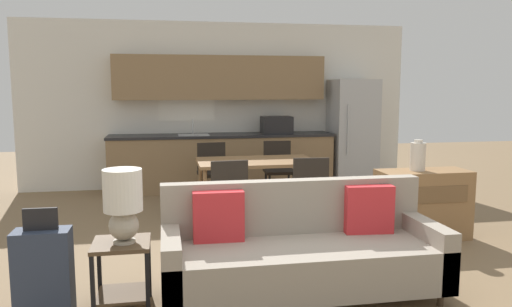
# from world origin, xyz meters

# --- Properties ---
(ground_plane) EXTENTS (20.00, 20.00, 0.00)m
(ground_plane) POSITION_xyz_m (0.00, 0.00, 0.00)
(ground_plane) COLOR #7F6647
(wall_back) EXTENTS (6.40, 0.07, 2.70)m
(wall_back) POSITION_xyz_m (-0.01, 4.63, 1.35)
(wall_back) COLOR silver
(wall_back) RESTS_ON ground_plane
(kitchen_counter) EXTENTS (3.58, 0.65, 2.15)m
(kitchen_counter) POSITION_xyz_m (0.01, 4.33, 0.84)
(kitchen_counter) COLOR #8E704C
(kitchen_counter) RESTS_ON ground_plane
(refrigerator) EXTENTS (0.71, 0.70, 1.78)m
(refrigerator) POSITION_xyz_m (2.19, 4.24, 0.89)
(refrigerator) COLOR #B7BABC
(refrigerator) RESTS_ON ground_plane
(dining_table) EXTENTS (1.48, 0.86, 0.73)m
(dining_table) POSITION_xyz_m (0.22, 2.47, 0.67)
(dining_table) COLOR olive
(dining_table) RESTS_ON ground_plane
(couch) EXTENTS (2.17, 0.80, 0.89)m
(couch) POSITION_xyz_m (0.13, 0.05, 0.35)
(couch) COLOR #3D2D1E
(couch) RESTS_ON ground_plane
(side_table) EXTENTS (0.42, 0.42, 0.52)m
(side_table) POSITION_xyz_m (-1.25, 0.03, 0.34)
(side_table) COLOR brown
(side_table) RESTS_ON ground_plane
(table_lamp) EXTENTS (0.28, 0.28, 0.55)m
(table_lamp) POSITION_xyz_m (-1.22, 0.01, 0.82)
(table_lamp) COLOR #B2A893
(table_lamp) RESTS_ON side_table
(credenza) EXTENTS (0.99, 0.43, 0.75)m
(credenza) POSITION_xyz_m (1.85, 1.27, 0.38)
(credenza) COLOR olive
(credenza) RESTS_ON ground_plane
(vase) EXTENTS (0.16, 0.16, 0.34)m
(vase) POSITION_xyz_m (1.78, 1.28, 0.91)
(vase) COLOR beige
(vase) RESTS_ON credenza
(dining_chair_near_right) EXTENTS (0.46, 0.46, 0.87)m
(dining_chair_near_right) POSITION_xyz_m (0.69, 1.72, 0.50)
(dining_chair_near_right) COLOR black
(dining_chair_near_right) RESTS_ON ground_plane
(dining_chair_near_left) EXTENTS (0.45, 0.45, 0.87)m
(dining_chair_near_left) POSITION_xyz_m (-0.25, 1.67, 0.50)
(dining_chair_near_left) COLOR black
(dining_chair_near_left) RESTS_ON ground_plane
(dining_chair_far_left) EXTENTS (0.45, 0.45, 0.87)m
(dining_chair_far_left) POSITION_xyz_m (-0.26, 3.21, 0.50)
(dining_chair_far_left) COLOR black
(dining_chair_far_left) RESTS_ON ground_plane
(dining_chair_far_right) EXTENTS (0.44, 0.44, 0.87)m
(dining_chair_far_right) POSITION_xyz_m (0.70, 3.26, 0.50)
(dining_chair_far_right) COLOR black
(dining_chair_far_right) RESTS_ON ground_plane
(suitcase) EXTENTS (0.39, 0.22, 0.80)m
(suitcase) POSITION_xyz_m (-1.79, -0.00, 0.33)
(suitcase) COLOR #2D384C
(suitcase) RESTS_ON ground_plane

